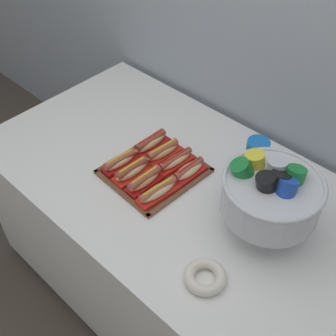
{
  "coord_description": "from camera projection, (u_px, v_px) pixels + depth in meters",
  "views": [
    {
      "loc": [
        0.82,
        -0.89,
        2.02
      ],
      "look_at": [
        -0.01,
        -0.0,
        0.84
      ],
      "focal_mm": 45.86,
      "sensor_mm": 36.0,
      "label": 1
    }
  ],
  "objects": [
    {
      "name": "hot_dog_5",
      "position": [
        163.0,
        152.0,
        1.77
      ],
      "size": [
        0.08,
        0.18,
        0.06
      ],
      "color": "red",
      "rests_on": "serving_tray"
    },
    {
      "name": "ground_plane",
      "position": [
        170.0,
        282.0,
        2.27
      ],
      "size": [
        10.0,
        10.0,
        0.0
      ],
      "primitive_type": "plane",
      "color": "#4C4238"
    },
    {
      "name": "hot_dog_7",
      "position": [
        189.0,
        171.0,
        1.69
      ],
      "size": [
        0.08,
        0.16,
        0.06
      ],
      "color": "red",
      "rests_on": "serving_tray"
    },
    {
      "name": "hot_dog_0",
      "position": [
        120.0,
        162.0,
        1.72
      ],
      "size": [
        0.07,
        0.16,
        0.06
      ],
      "color": "#B21414",
      "rests_on": "serving_tray"
    },
    {
      "name": "hot_dog_4",
      "position": [
        150.0,
        143.0,
        1.8
      ],
      "size": [
        0.07,
        0.18,
        0.06
      ],
      "color": "#B21414",
      "rests_on": "serving_tray"
    },
    {
      "name": "hot_dog_6",
      "position": [
        175.0,
        161.0,
        1.73
      ],
      "size": [
        0.07,
        0.18,
        0.06
      ],
      "color": "red",
      "rests_on": "serving_tray"
    },
    {
      "name": "donut",
      "position": [
        205.0,
        277.0,
        1.36
      ],
      "size": [
        0.14,
        0.14,
        0.04
      ],
      "color": "silver",
      "rests_on": "buffet_table"
    },
    {
      "name": "hot_dog_1",
      "position": [
        132.0,
        171.0,
        1.68
      ],
      "size": [
        0.08,
        0.17,
        0.07
      ],
      "color": "red",
      "rests_on": "serving_tray"
    },
    {
      "name": "punch_bowl",
      "position": [
        271.0,
        194.0,
        1.41
      ],
      "size": [
        0.34,
        0.34,
        0.29
      ],
      "color": "silver",
      "rests_on": "buffet_table"
    },
    {
      "name": "back_wall",
      "position": [
        267.0,
        11.0,
        1.65
      ],
      "size": [
        6.0,
        0.1,
        2.6
      ],
      "primitive_type": "cube",
      "color": "#9EA8B2",
      "rests_on": "ground_plane"
    },
    {
      "name": "hot_dog_3",
      "position": [
        158.0,
        192.0,
        1.61
      ],
      "size": [
        0.08,
        0.18,
        0.06
      ],
      "color": "red",
      "rests_on": "serving_tray"
    },
    {
      "name": "hot_dog_2",
      "position": [
        145.0,
        181.0,
        1.64
      ],
      "size": [
        0.06,
        0.16,
        0.07
      ],
      "color": "#B21414",
      "rests_on": "serving_tray"
    },
    {
      "name": "serving_tray",
      "position": [
        154.0,
        171.0,
        1.73
      ],
      "size": [
        0.35,
        0.38,
        0.01
      ],
      "color": "brown",
      "rests_on": "buffet_table"
    },
    {
      "name": "cup_stack",
      "position": [
        256.0,
        158.0,
        1.67
      ],
      "size": [
        0.09,
        0.09,
        0.17
      ],
      "color": "blue",
      "rests_on": "buffet_table"
    },
    {
      "name": "buffet_table",
      "position": [
        171.0,
        234.0,
        1.98
      ],
      "size": [
        1.59,
        0.92,
        0.8
      ],
      "color": "white",
      "rests_on": "ground_plane"
    }
  ]
}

